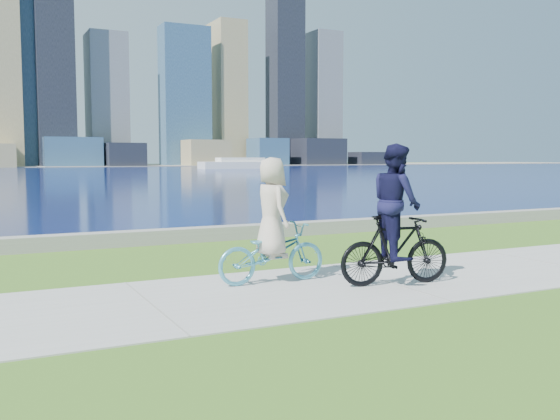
{
  "coord_description": "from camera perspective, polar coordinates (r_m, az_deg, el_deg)",
  "views": [
    {
      "loc": [
        -2.23,
        -8.7,
        2.15
      ],
      "look_at": [
        3.1,
        2.13,
        1.1
      ],
      "focal_mm": 40.0,
      "sensor_mm": 36.0,
      "label": 1
    }
  ],
  "objects": [
    {
      "name": "seawall",
      "position": [
        15.19,
        -17.55,
        -2.73
      ],
      "size": [
        90.0,
        0.5,
        0.35
      ],
      "primitive_type": "cube",
      "color": "gray",
      "rests_on": "ground"
    },
    {
      "name": "cyclist_woman",
      "position": [
        10.44,
        -0.76,
        -2.44
      ],
      "size": [
        0.69,
        1.93,
        2.11
      ],
      "rotation": [
        0.0,
        0.0,
        1.56
      ],
      "color": "#4EA4BF",
      "rests_on": "ground"
    },
    {
      "name": "concrete_path",
      "position": [
        9.23,
        -11.63,
        -8.54
      ],
      "size": [
        80.0,
        3.5,
        0.02
      ],
      "primitive_type": "cube",
      "color": "#A2A19C",
      "rests_on": "ground"
    },
    {
      "name": "cyclist_man",
      "position": [
        10.42,
        10.53,
        -1.46
      ],
      "size": [
        0.89,
        2.0,
        2.33
      ],
      "rotation": [
        0.0,
        0.0,
        1.4
      ],
      "color": "black",
      "rests_on": "ground"
    },
    {
      "name": "ground",
      "position": [
        9.23,
        -11.63,
        -8.6
      ],
      "size": [
        320.0,
        320.0,
        0.0
      ],
      "primitive_type": "plane",
      "color": "#386219",
      "rests_on": "ground"
    },
    {
      "name": "ferry_far",
      "position": [
        105.34,
        -3.66,
        4.21
      ],
      "size": [
        13.8,
        3.94,
        1.87
      ],
      "color": "silver",
      "rests_on": "ground"
    }
  ]
}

